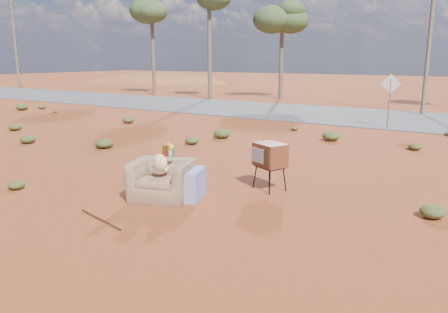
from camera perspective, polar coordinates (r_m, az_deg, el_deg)
The scene contains 13 objects.
ground at distance 8.81m, azimuth -6.72°, elevation -5.91°, with size 140.00×140.00×0.00m, color #90391C.
highway at distance 22.27m, azimuth 18.40°, elevation 4.90°, with size 140.00×7.00×0.04m, color #565659.
dirt_mound at distance 53.77m, azimuth -8.85°, elevation 9.59°, with size 26.00×18.00×2.00m, color #9B5325.
armchair at distance 8.93m, azimuth -7.48°, elevation -2.43°, with size 1.54×1.29×1.04m.
tv_unit at distance 9.41m, azimuth 6.01°, elevation 0.14°, with size 0.79×0.73×1.03m.
side_table at distance 9.43m, azimuth -7.30°, elevation -0.08°, with size 0.63×0.63×0.99m.
rusty_bar at distance 8.10m, azimuth -15.82°, elevation -7.89°, with size 0.04×0.04×1.36m, color #542A16.
road_sign at distance 18.89m, azimuth 20.88°, elevation 7.95°, with size 0.78×0.06×2.19m.
eucalyptus_far_left at distance 35.39m, azimuth -9.42°, elevation 17.65°, with size 3.20×3.20×7.10m.
eucalyptus_near_left at distance 31.52m, azimuth 7.64°, elevation 17.44°, with size 3.20×3.20×6.60m.
utility_pole_west at distance 44.35m, azimuth -25.64°, elevation 13.25°, with size 1.40×0.20×8.00m.
utility_pole_center at distance 24.22m, azimuth 25.36°, elevation 14.73°, with size 1.40×0.20×8.00m.
scrub_patch at distance 12.76m, azimuth 2.87°, elevation 0.66°, with size 17.49×8.07×0.33m.
Camera 1 is at (5.31, -6.45, 2.80)m, focal length 35.00 mm.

